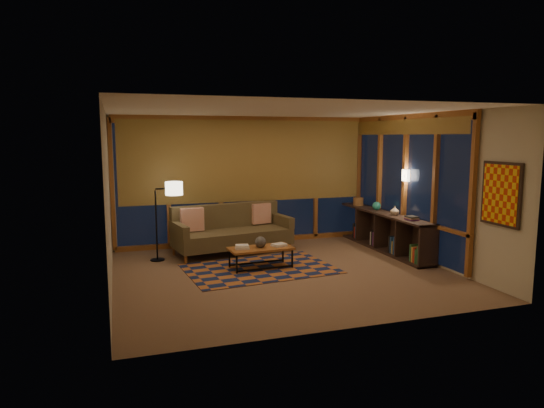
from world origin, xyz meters
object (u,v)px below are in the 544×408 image
object	(u,v)px
sofa	(233,230)
bookshelf	(383,231)
floor_lamp	(156,221)
coffee_table	(261,258)

from	to	relation	value
sofa	bookshelf	world-z (taller)	sofa
sofa	floor_lamp	bearing A→B (deg)	174.91
coffee_table	bookshelf	bearing A→B (deg)	8.68
sofa	bookshelf	bearing A→B (deg)	-21.40
sofa	bookshelf	xyz separation A→B (m)	(2.97, -0.63, -0.08)
floor_lamp	bookshelf	bearing A→B (deg)	-4.64
floor_lamp	sofa	bearing A→B (deg)	6.37
coffee_table	floor_lamp	distance (m)	2.08
sofa	coffee_table	bearing A→B (deg)	-89.78
floor_lamp	bookshelf	distance (m)	4.48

